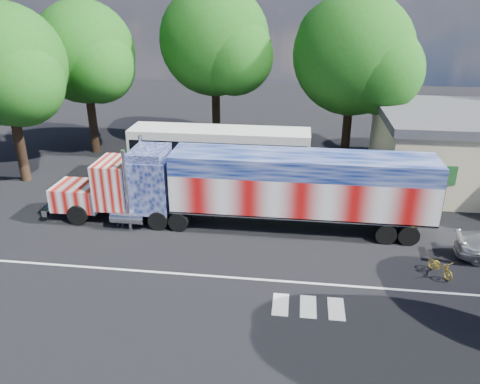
# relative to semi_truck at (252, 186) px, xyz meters

# --- Properties ---
(ground) EXTENTS (100.00, 100.00, 0.00)m
(ground) POSITION_rel_semi_truck_xyz_m (-0.74, -2.63, -2.45)
(ground) COLOR black
(lane_markings) EXTENTS (30.00, 2.67, 0.01)m
(lane_markings) POSITION_rel_semi_truck_xyz_m (0.97, -6.40, -2.45)
(lane_markings) COLOR silver
(lane_markings) RESTS_ON ground
(semi_truck) EXTENTS (22.36, 3.53, 4.77)m
(semi_truck) POSITION_rel_semi_truck_xyz_m (0.00, 0.00, 0.00)
(semi_truck) COLOR black
(semi_truck) RESTS_ON ground
(coach_bus) EXTENTS (12.80, 2.98, 3.73)m
(coach_bus) POSITION_rel_semi_truck_xyz_m (-3.07, 7.12, -0.52)
(coach_bus) COLOR white
(coach_bus) RESTS_ON ground
(woman) EXTENTS (0.62, 0.43, 1.65)m
(woman) POSITION_rel_semi_truck_xyz_m (-7.59, -1.13, -1.63)
(woman) COLOR slate
(woman) RESTS_ON ground
(bicycle) EXTENTS (1.25, 1.67, 0.84)m
(bicycle) POSITION_rel_semi_truck_xyz_m (9.57, -4.05, -2.03)
(bicycle) COLOR gold
(bicycle) RESTS_ON ground
(tree_n_mid) EXTENTS (9.39, 8.94, 13.46)m
(tree_n_mid) POSITION_rel_semi_truck_xyz_m (-4.54, 14.81, 6.48)
(tree_n_mid) COLOR black
(tree_n_mid) RESTS_ON ground
(tree_w_a) EXTENTS (8.47, 8.07, 12.22)m
(tree_w_a) POSITION_rel_semi_truck_xyz_m (-16.93, 5.01, 5.67)
(tree_w_a) COLOR black
(tree_w_a) RESTS_ON ground
(tree_nw_a) EXTENTS (8.38, 7.98, 12.23)m
(tree_nw_a) POSITION_rel_semi_truck_xyz_m (-14.53, 11.91, 5.73)
(tree_nw_a) COLOR black
(tree_nw_a) RESTS_ON ground
(tree_ne_a) EXTENTS (9.66, 9.20, 12.84)m
(tree_ne_a) POSITION_rel_semi_truck_xyz_m (6.47, 13.10, 5.73)
(tree_ne_a) COLOR black
(tree_ne_a) RESTS_ON ground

